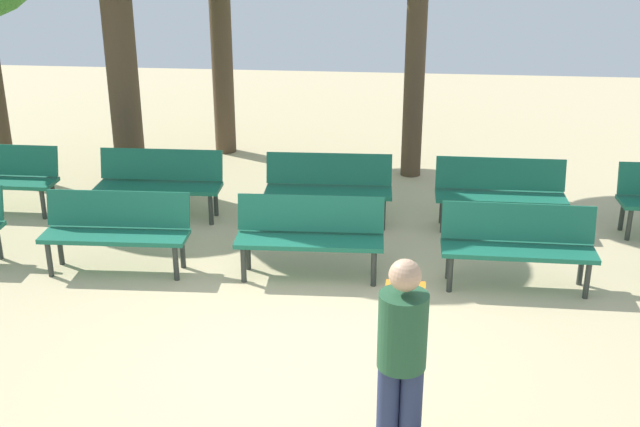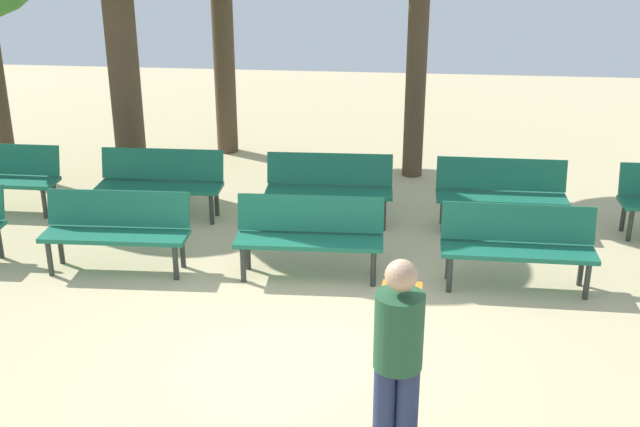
# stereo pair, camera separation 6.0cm
# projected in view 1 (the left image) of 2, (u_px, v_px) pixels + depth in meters

# --- Properties ---
(ground_plane) EXTENTS (26.01, 26.01, 0.00)m
(ground_plane) POSITION_uv_depth(u_px,v_px,m) (297.00, 351.00, 7.23)
(ground_plane) COLOR #CCB789
(bench_r0_c1) EXTENTS (1.62, 0.54, 0.87)m
(bench_r0_c1) POSITION_uv_depth(u_px,v_px,m) (116.00, 227.00, 8.68)
(bench_r0_c1) COLOR #19664C
(bench_r0_c1) RESTS_ON ground_plane
(bench_r0_c2) EXTENTS (1.62, 0.53, 0.87)m
(bench_r0_c2) POSITION_uv_depth(u_px,v_px,m) (310.00, 232.00, 8.55)
(bench_r0_c2) COLOR #19664C
(bench_r0_c2) RESTS_ON ground_plane
(bench_r0_c3) EXTENTS (1.60, 0.49, 0.87)m
(bench_r0_c3) POSITION_uv_depth(u_px,v_px,m) (518.00, 242.00, 8.31)
(bench_r0_c3) COLOR #19664C
(bench_r0_c3) RESTS_ON ground_plane
(bench_r1_c1) EXTENTS (1.61, 0.52, 0.87)m
(bench_r1_c1) POSITION_uv_depth(u_px,v_px,m) (160.00, 180.00, 10.17)
(bench_r1_c1) COLOR #19664C
(bench_r1_c1) RESTS_ON ground_plane
(bench_r1_c2) EXTENTS (1.62, 0.54, 0.87)m
(bench_r1_c2) POSITION_uv_depth(u_px,v_px,m) (328.00, 185.00, 10.00)
(bench_r1_c2) COLOR #19664C
(bench_r1_c2) RESTS_ON ground_plane
(bench_r1_c3) EXTENTS (1.60, 0.48, 0.87)m
(bench_r1_c3) POSITION_uv_depth(u_px,v_px,m) (500.00, 190.00, 9.82)
(bench_r1_c3) COLOR #19664C
(bench_r1_c3) RESTS_ON ground_plane
(visitor_with_backpack) EXTENTS (0.35, 0.53, 1.65)m
(visitor_with_backpack) POSITION_uv_depth(u_px,v_px,m) (402.00, 352.00, 5.43)
(visitor_with_backpack) COLOR navy
(visitor_with_backpack) RESTS_ON ground_plane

